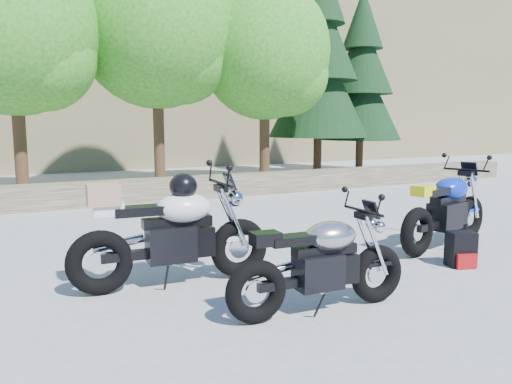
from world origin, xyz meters
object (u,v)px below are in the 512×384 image
white_bike (172,231)px  backpack (461,250)px  blue_bike (446,211)px  silver_bike (321,264)px

white_bike → backpack: 3.44m
blue_bike → silver_bike: bearing=-172.4°
blue_bike → backpack: blue_bike is taller
blue_bike → backpack: size_ratio=4.95×
white_bike → silver_bike: bearing=-50.0°
blue_bike → backpack: 0.99m
silver_bike → backpack: (2.33, 0.42, -0.24)m
silver_bike → backpack: size_ratio=4.34×
white_bike → blue_bike: size_ratio=1.03×
white_bike → backpack: (3.29, -0.92, -0.38)m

